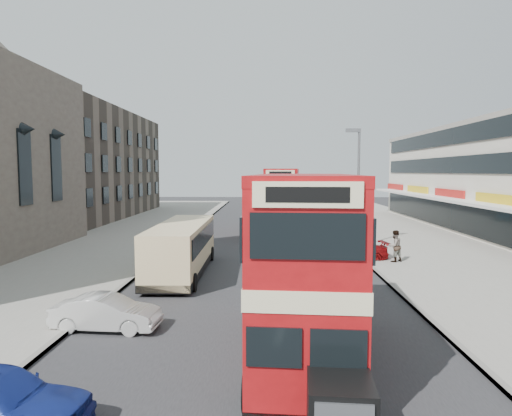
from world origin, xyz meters
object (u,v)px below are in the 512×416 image
(car_right_c, at_px, (316,216))
(cyclist, at_px, (318,231))
(car_right_b, at_px, (332,238))
(car_left_front, at_px, (106,313))
(coach, at_px, (182,246))
(bus_main, at_px, (304,267))
(pedestrian_near, at_px, (395,246))
(bus_second, at_px, (283,200))
(car_right_a, at_px, (353,251))
(street_lamp, at_px, (357,179))

(car_right_c, xyz_separation_m, cyclist, (-1.12, -12.02, 0.03))
(car_right_b, xyz_separation_m, car_right_c, (0.53, 15.23, 0.04))
(car_left_front, height_order, car_right_c, car_right_c)
(coach, bearing_deg, car_right_b, 43.82)
(bus_main, xyz_separation_m, pedestrian_near, (6.25, 13.08, -1.58))
(bus_main, xyz_separation_m, coach, (-5.36, 10.48, -1.21))
(car_right_b, relative_size, pedestrian_near, 2.30)
(bus_second, distance_m, pedestrian_near, 14.52)
(bus_main, relative_size, car_right_c, 2.52)
(bus_second, distance_m, car_right_b, 8.00)
(bus_second, bearing_deg, bus_main, 93.92)
(car_right_a, height_order, car_right_b, car_right_a)
(coach, height_order, car_right_c, coach)
(car_right_a, relative_size, car_right_b, 0.96)
(bus_second, xyz_separation_m, coach, (-5.76, -15.77, -1.36))
(car_left_front, height_order, car_right_a, car_right_a)
(street_lamp, xyz_separation_m, bus_main, (-5.10, -18.20, -2.15))
(bus_main, xyz_separation_m, cyclist, (3.04, 22.47, -1.98))
(car_right_a, xyz_separation_m, pedestrian_near, (2.19, -0.82, 0.48))
(bus_main, distance_m, car_left_front, 7.03)
(pedestrian_near, xyz_separation_m, cyclist, (-3.21, 9.40, -0.40))
(street_lamp, height_order, car_right_c, street_lamp)
(street_lamp, relative_size, pedestrian_near, 4.47)
(car_right_a, distance_m, car_right_b, 5.39)
(car_right_b, bearing_deg, car_right_a, 3.91)
(car_right_b, bearing_deg, bus_second, -155.93)
(bus_second, bearing_deg, car_right_a, 111.31)
(bus_second, bearing_deg, car_right_b, 119.60)
(car_right_b, relative_size, cyclist, 2.10)
(bus_main, bearing_deg, pedestrian_near, -111.53)
(car_right_b, bearing_deg, car_right_c, 177.26)
(street_lamp, xyz_separation_m, car_right_a, (-1.04, -4.30, -4.20))
(bus_main, bearing_deg, car_right_c, -92.84)
(bus_main, height_order, cyclist, bus_main)
(street_lamp, height_order, car_left_front, street_lamp)
(pedestrian_near, bearing_deg, car_left_front, 13.95)
(street_lamp, xyz_separation_m, pedestrian_near, (1.15, -5.12, -3.73))
(coach, distance_m, cyclist, 14.66)
(bus_main, distance_m, cyclist, 22.76)
(coach, height_order, car_right_b, coach)
(car_left_front, relative_size, car_right_a, 0.88)
(coach, distance_m, car_left_front, 8.39)
(pedestrian_near, bearing_deg, car_right_a, -47.30)
(car_right_c, height_order, cyclist, cyclist)
(bus_second, relative_size, car_right_b, 2.34)
(car_right_b, distance_m, car_right_c, 15.24)
(bus_second, relative_size, pedestrian_near, 5.38)
(car_right_c, bearing_deg, car_left_front, -18.95)
(car_right_b, bearing_deg, cyclist, -170.35)
(car_right_b, xyz_separation_m, cyclist, (-0.59, 3.21, 0.08))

